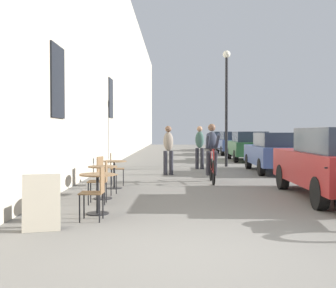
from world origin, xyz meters
TOP-DOWN VIEW (x-y plane):
  - ground_plane at (0.00, 0.00)m, footprint 88.00×88.00m
  - building_facade_left at (-3.45, 14.00)m, footprint 0.54×68.00m
  - cafe_table_near at (-1.83, 2.50)m, footprint 0.64×0.64m
  - cafe_chair_near_toward_street at (-1.75, 1.94)m, footprint 0.38×0.38m
  - cafe_table_mid at (-2.02, 4.21)m, footprint 0.64×0.64m
  - cafe_chair_mid_toward_street at (-1.95, 3.56)m, footprint 0.40×0.40m
  - cafe_chair_mid_toward_wall at (-2.10, 4.86)m, footprint 0.46×0.46m
  - cafe_table_far at (-2.01, 5.93)m, footprint 0.64×0.64m
  - cafe_chair_far_toward_street at (-2.09, 6.54)m, footprint 0.42×0.42m
  - sandwich_board_sign at (-2.45, 1.29)m, footprint 0.63×0.50m
  - cyclist_on_bicycle at (0.65, 7.35)m, footprint 0.52×1.76m
  - pedestrian_near at (-0.65, 9.43)m, footprint 0.36×0.27m
  - pedestrian_mid at (0.56, 11.70)m, footprint 0.36×0.27m
  - street_lamp at (1.77, 12.90)m, footprint 0.32×0.32m
  - parked_car_second at (3.27, 10.38)m, footprint 1.77×4.09m
  - parked_car_third at (3.33, 16.51)m, footprint 1.82×4.20m
  - parked_car_fourth at (3.33, 22.36)m, footprint 1.78×4.17m
  - parked_car_fifth at (3.34, 28.54)m, footprint 1.84×4.24m

SIDE VIEW (x-z plane):
  - ground_plane at x=0.00m, z-range 0.00..0.00m
  - sandwich_board_sign at x=-2.45m, z-range 0.00..0.83m
  - cafe_chair_near_toward_street at x=-1.75m, z-range 0.07..0.96m
  - cafe_chair_mid_toward_street at x=-1.95m, z-range 0.07..0.96m
  - cafe_chair_mid_toward_wall at x=-2.10m, z-range 0.07..0.96m
  - cafe_chair_far_toward_street at x=-2.09m, z-range 0.07..0.96m
  - cafe_table_near at x=-1.83m, z-range 0.16..0.88m
  - cafe_table_mid at x=-2.02m, z-range 0.16..0.88m
  - cafe_table_far at x=-2.01m, z-range 0.16..0.88m
  - parked_car_second at x=3.27m, z-range 0.03..1.47m
  - parked_car_fourth at x=3.33m, z-range 0.03..1.51m
  - parked_car_third at x=3.33m, z-range 0.03..1.51m
  - parked_car_fifth at x=3.34m, z-range 0.03..1.52m
  - cyclist_on_bicycle at x=0.65m, z-range -0.06..1.68m
  - pedestrian_near at x=-0.65m, z-range 0.11..1.79m
  - pedestrian_mid at x=0.56m, z-range 0.11..1.81m
  - street_lamp at x=1.77m, z-range 0.66..5.56m
  - building_facade_left at x=-3.45m, z-range 0.00..9.81m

